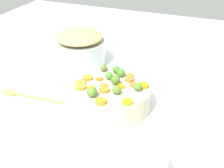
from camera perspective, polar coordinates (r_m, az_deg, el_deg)
tabletop at (r=1.13m, az=0.67°, el=-3.46°), size 2.40×2.40×0.02m
serving_bowl_carrots at (r=1.06m, az=0.00°, el=-2.56°), size 0.29×0.29×0.09m
metal_pot at (r=1.39m, az=-6.49°, el=6.48°), size 0.25×0.25×0.12m
stuffing_mound at (r=1.36m, az=-6.69°, el=9.59°), size 0.22×0.22×0.05m
carrot_slice_0 at (r=1.00m, az=-1.56°, el=-1.25°), size 0.05×0.05×0.01m
carrot_slice_1 at (r=1.03m, az=-6.48°, el=-0.64°), size 0.05×0.05×0.01m
carrot_slice_2 at (r=0.94m, az=-2.27°, el=-3.60°), size 0.05×0.05×0.01m
carrot_slice_3 at (r=0.94m, az=3.16°, el=-3.67°), size 0.05×0.05×0.01m
carrot_slice_4 at (r=1.03m, az=1.86°, el=-0.52°), size 0.04×0.04×0.01m
carrot_slice_5 at (r=1.10m, az=3.80°, el=1.81°), size 0.03×0.03×0.01m
carrot_slice_6 at (r=1.07m, az=3.55°, el=0.98°), size 0.05×0.05×0.01m
carrot_slice_7 at (r=1.08m, az=-4.95°, el=1.23°), size 0.04×0.04×0.01m
carrot_slice_8 at (r=1.07m, az=-2.62°, el=1.02°), size 0.03×0.03×0.01m
carrot_slice_9 at (r=1.02m, az=-4.31°, el=-0.77°), size 0.03×0.03×0.01m
carrot_slice_10 at (r=1.04m, az=4.64°, el=-0.19°), size 0.05×0.05×0.01m
carrot_slice_11 at (r=1.03m, az=-1.68°, el=-0.29°), size 0.04×0.04×0.01m
carrot_slice_12 at (r=1.04m, az=6.48°, el=-0.32°), size 0.05×0.05×0.01m
carrot_slice_13 at (r=1.06m, az=-6.42°, el=0.26°), size 0.05×0.05×0.01m
brussels_sprout_0 at (r=1.09m, az=1.85°, el=2.32°), size 0.03×0.03×0.03m
brussels_sprout_1 at (r=1.07m, az=-0.62°, el=1.70°), size 0.03×0.03×0.03m
brussels_sprout_2 at (r=0.97m, az=-4.13°, el=-1.64°), size 0.04×0.04×0.04m
brussels_sprout_3 at (r=1.12m, az=0.90°, el=2.97°), size 0.03×0.03×0.03m
brussels_sprout_4 at (r=0.98m, az=0.96°, el=-1.22°), size 0.03×0.03×0.03m
brussels_sprout_5 at (r=1.01m, az=5.30°, el=-0.59°), size 0.03×0.03×0.03m
brussels_sprout_6 at (r=1.04m, az=0.70°, el=0.84°), size 0.04×0.04×0.04m
brussels_sprout_7 at (r=1.13m, az=-1.74°, el=3.31°), size 0.03×0.03×0.03m
wooden_spoon at (r=1.20m, az=-18.24°, el=-2.08°), size 0.30×0.05×0.01m
dish_towel at (r=1.49m, az=11.98°, el=5.36°), size 0.14×0.14×0.01m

